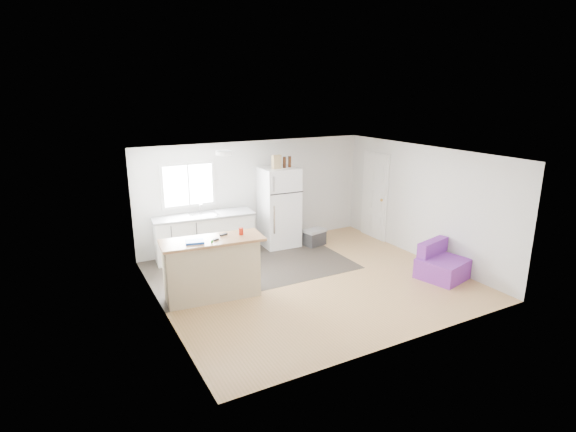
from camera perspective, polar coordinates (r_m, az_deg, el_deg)
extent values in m
cube|color=#A98147|center=(8.64, 2.87, -8.19)|extent=(5.50, 5.00, 0.01)
cube|color=white|center=(7.97, 3.11, 7.82)|extent=(5.50, 5.00, 0.01)
cube|color=silver|center=(10.37, -4.20, 2.90)|extent=(5.50, 0.01, 2.40)
cube|color=silver|center=(6.34, 14.85, -6.01)|extent=(5.50, 0.01, 2.40)
cube|color=silver|center=(7.25, -15.98, -3.34)|extent=(0.01, 5.00, 2.40)
cube|color=silver|center=(9.89, 16.74, 1.64)|extent=(0.01, 5.00, 2.40)
cube|color=#2D2621|center=(9.35, -4.96, -6.26)|extent=(4.05, 2.50, 0.00)
cube|color=white|center=(9.77, -12.55, 3.87)|extent=(1.18, 0.04, 0.98)
cube|color=white|center=(9.76, -12.51, 3.85)|extent=(1.05, 0.01, 0.85)
cube|color=white|center=(9.75, -12.51, 3.85)|extent=(0.03, 0.02, 0.85)
cube|color=white|center=(11.03, 10.91, 2.44)|extent=(0.05, 0.82, 2.03)
cube|color=white|center=(11.03, 10.95, 2.47)|extent=(0.03, 0.92, 2.10)
sphere|color=gold|center=(10.77, 11.79, 1.99)|extent=(0.07, 0.07, 0.07)
cylinder|color=white|center=(8.53, -8.15, 7.94)|extent=(0.30, 0.30, 0.07)
cube|color=white|center=(9.81, -10.54, -2.60)|extent=(2.12, 0.82, 0.91)
cube|color=gray|center=(9.67, -10.68, 0.07)|extent=(2.18, 0.86, 0.04)
cube|color=silver|center=(9.64, -10.63, 0.03)|extent=(0.61, 0.49, 0.06)
cube|color=tan|center=(7.88, -9.63, -6.76)|extent=(1.62, 0.71, 1.02)
cube|color=#9D6A43|center=(7.70, -9.59, -3.06)|extent=(1.79, 0.83, 0.05)
cube|color=white|center=(10.27, -1.14, 1.14)|extent=(0.83, 0.78, 1.82)
cube|color=black|center=(9.85, -0.14, 2.91)|extent=(0.80, 0.04, 0.02)
cube|color=silver|center=(9.65, -1.81, 4.07)|extent=(0.03, 0.02, 0.33)
cube|color=silver|center=(9.84, -1.77, -0.50)|extent=(0.03, 0.02, 0.64)
cube|color=#2C2C2E|center=(10.49, 3.38, -2.85)|extent=(0.54, 0.42, 0.32)
cube|color=gray|center=(10.43, 3.39, -1.85)|extent=(0.57, 0.45, 0.06)
cube|color=purple|center=(9.15, 19.04, -6.32)|extent=(0.99, 0.95, 0.39)
cube|color=purple|center=(9.22, 17.91, -3.80)|extent=(0.85, 0.39, 0.29)
cube|color=silver|center=(8.01, -4.65, -9.21)|extent=(0.15, 0.11, 0.25)
cylinder|color=blue|center=(7.95, -4.68, -8.24)|extent=(0.05, 0.05, 0.05)
cylinder|color=green|center=(7.75, -10.12, -6.63)|extent=(0.15, 0.28, 1.09)
sphere|color=beige|center=(7.84, -10.43, -10.58)|extent=(0.12, 0.12, 0.12)
cylinder|color=#B81E0B|center=(7.84, -5.98, -1.95)|extent=(0.11, 0.11, 0.12)
cube|color=blue|center=(7.56, -11.76, -3.22)|extent=(0.34, 0.28, 0.04)
cube|color=black|center=(7.85, -8.19, -2.34)|extent=(0.15, 0.09, 0.03)
cube|color=black|center=(7.62, -9.13, -2.96)|extent=(0.11, 0.07, 0.03)
cube|color=tan|center=(9.93, -1.47, 6.88)|extent=(0.20, 0.11, 0.30)
cylinder|color=#331809|center=(10.04, -0.46, 6.84)|extent=(0.08, 0.08, 0.25)
cylinder|color=#331809|center=(10.12, 0.21, 6.91)|extent=(0.09, 0.09, 0.25)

